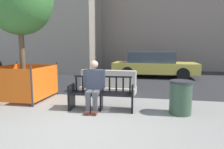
{
  "coord_description": "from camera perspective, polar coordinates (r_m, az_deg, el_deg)",
  "views": [
    {
      "loc": [
        1.42,
        -3.76,
        1.66
      ],
      "look_at": [
        0.17,
        2.76,
        0.75
      ],
      "focal_mm": 32.0,
      "sensor_mm": 36.0,
      "label": 1
    }
  ],
  "objects": [
    {
      "name": "ground_plane",
      "position": [
        4.35,
        -9.37,
        -14.72
      ],
      "size": [
        200.0,
        200.0,
        0.0
      ],
      "primitive_type": "plane",
      "color": "gray"
    },
    {
      "name": "street_asphalt",
      "position": [
        12.65,
        4.31,
        0.25
      ],
      "size": [
        120.0,
        12.0,
        0.01
      ],
      "primitive_type": "cube",
      "color": "#28282B",
      "rests_on": "ground"
    },
    {
      "name": "street_bench",
      "position": [
        5.35,
        -3.01,
        -5.86
      ],
      "size": [
        1.72,
        0.65,
        0.88
      ],
      "color": "black",
      "rests_on": "ground"
    },
    {
      "name": "seated_person",
      "position": [
        5.27,
        -5.23,
        -2.83
      ],
      "size": [
        0.59,
        0.74,
        1.31
      ],
      "color": "#383D4C",
      "rests_on": "ground"
    },
    {
      "name": "jersey_barrier_centre",
      "position": [
        7.25,
        -1.05,
        -2.69
      ],
      "size": [
        2.03,
        0.78,
        0.84
      ],
      "color": "#ADA89E",
      "rests_on": "ground"
    },
    {
      "name": "construction_fence",
      "position": [
        7.01,
        -23.87,
        -1.75
      ],
      "size": [
        1.61,
        1.61,
        1.15
      ],
      "color": "#2D2D33",
      "rests_on": "ground"
    },
    {
      "name": "car_taxi_near",
      "position": [
        11.34,
        11.71,
        2.84
      ],
      "size": [
        4.52,
        1.92,
        1.41
      ],
      "color": "#DBC64C",
      "rests_on": "ground"
    },
    {
      "name": "delivery_truck",
      "position": [
        14.77,
        -20.32,
        7.41
      ],
      "size": [
        6.88,
        2.56,
        3.05
      ],
      "color": "navy",
      "rests_on": "ground"
    },
    {
      "name": "trash_bin",
      "position": [
        5.27,
        19.0,
        -6.17
      ],
      "size": [
        0.56,
        0.56,
        0.84
      ],
      "color": "#334C38",
      "rests_on": "ground"
    }
  ]
}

